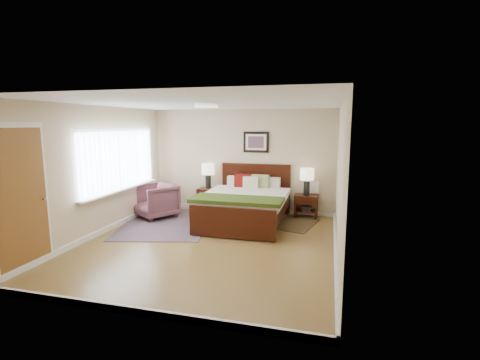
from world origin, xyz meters
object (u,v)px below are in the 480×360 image
Objects in this scene: nightstand_left at (208,193)px; rug_persian at (166,223)px; nightstand_right at (306,203)px; lamp_right at (307,177)px; lamp_left at (208,172)px; bed at (246,199)px; armchair at (155,201)px.

rug_persian is (-0.54, -1.25, -0.45)m from nightstand_left.
rug_persian is at bearing -113.45° from nightstand_left.
nightstand_left is 2.40m from nightstand_right.
nightstand_right reaches higher than rug_persian.
nightstand_left is at bearing -179.51° from lamp_right.
lamp_left is (0.00, 0.02, 0.54)m from nightstand_left.
bed is 1.56m from lamp_right.
bed is at bearing 0.14° from rug_persian.
lamp_left is at bearing 180.00° from lamp_right.
rug_persian is (-2.94, -1.27, -0.95)m from lamp_right.
lamp_right is (1.24, 0.85, 0.41)m from bed.
lamp_right is at bearing 0.00° from lamp_left.
nightstand_right is 0.63× the size of armchair.
lamp_left reaches higher than nightstand_right.
lamp_left reaches higher than rug_persian.
bed is 3.59× the size of lamp_right.
lamp_right is at bearing 46.76° from armchair.
lamp_right is 0.72× the size of armchair.
rug_persian is (-2.94, -1.26, -0.33)m from nightstand_right.
rug_persian is at bearing -166.05° from bed.
nightstand_left reaches higher than rug_persian.
bed reaches higher than nightstand_left.
armchair is at bearing 124.07° from rug_persian.
lamp_right is at bearing 9.55° from rug_persian.
lamp_right is 3.54m from armchair.
lamp_right reaches higher than rug_persian.
nightstand_left is 0.94× the size of lamp_left.
lamp_left is at bearing 90.00° from nightstand_left.
bed reaches higher than rug_persian.
armchair is (-3.39, -0.86, -0.56)m from lamp_right.
rug_persian is at bearing -113.12° from lamp_left.
nightstand_right is 0.62m from lamp_right.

